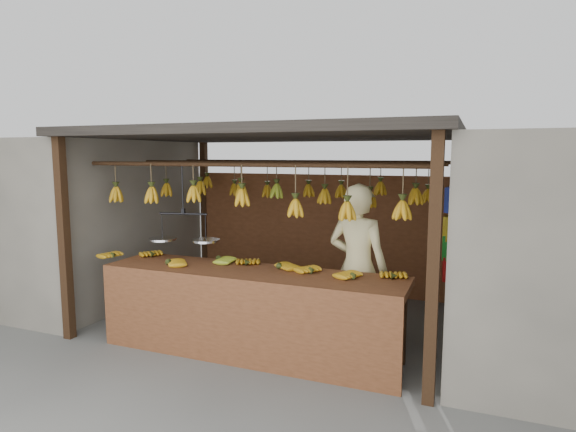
% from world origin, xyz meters
% --- Properties ---
extents(ground, '(80.00, 80.00, 0.00)m').
position_xyz_m(ground, '(0.00, 0.00, 0.00)').
color(ground, '#5B5B57').
extents(stall, '(4.30, 3.30, 2.40)m').
position_xyz_m(stall, '(0.00, 0.33, 1.97)').
color(stall, black).
rests_on(stall, ground).
extents(neighbor_left, '(3.00, 3.00, 2.30)m').
position_xyz_m(neighbor_left, '(-3.60, 0.00, 1.15)').
color(neighbor_left, slate).
rests_on(neighbor_left, ground).
extents(counter, '(3.52, 0.74, 0.96)m').
position_xyz_m(counter, '(0.14, -1.22, 0.70)').
color(counter, brown).
rests_on(counter, ground).
extents(hanging_bananas, '(3.57, 2.25, 0.39)m').
position_xyz_m(hanging_bananas, '(-0.00, -0.01, 1.62)').
color(hanging_bananas, '#C38914').
rests_on(hanging_bananas, ground).
extents(balance_scale, '(0.81, 0.41, 0.86)m').
position_xyz_m(balance_scale, '(-0.75, -1.00, 1.19)').
color(balance_scale, black).
rests_on(balance_scale, ground).
extents(vendor, '(0.73, 0.54, 1.81)m').
position_xyz_m(vendor, '(1.15, -0.60, 0.90)').
color(vendor, beige).
rests_on(vendor, ground).
extents(bag_bundles, '(0.08, 0.26, 1.29)m').
position_xyz_m(bag_bundles, '(1.94, 1.35, 0.99)').
color(bag_bundles, '#1426BF').
rests_on(bag_bundles, ground).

